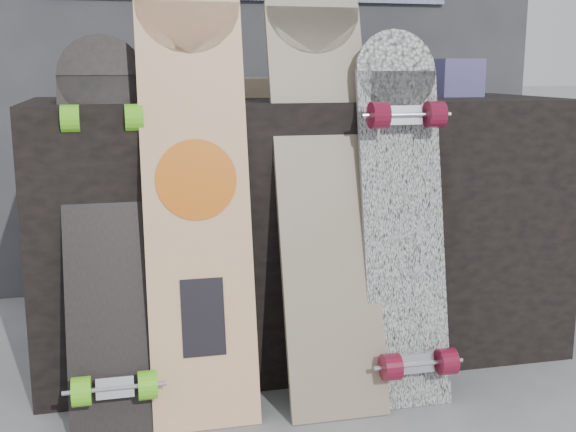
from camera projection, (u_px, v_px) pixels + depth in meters
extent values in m
plane|color=slate|center=(348.00, 417.00, 1.88)|extent=(60.00, 60.00, 0.00)
cube|color=black|center=(301.00, 227.00, 2.27)|extent=(1.60, 0.60, 0.80)
cube|color=#313135|center=(250.00, 16.00, 2.94)|extent=(2.40, 0.20, 2.20)
cube|color=navy|center=(187.00, 82.00, 2.18)|extent=(0.18, 0.12, 0.10)
cube|color=navy|center=(455.00, 78.00, 2.33)|extent=(0.14, 0.14, 0.12)
cube|color=#D1B78C|center=(258.00, 88.00, 2.28)|extent=(0.22, 0.10, 0.06)
cube|color=beige|center=(198.00, 214.00, 1.83)|extent=(0.27, 0.26, 1.06)
cylinder|color=beige|center=(187.00, 2.00, 1.84)|extent=(0.27, 0.08, 0.27)
cylinder|color=#DA610D|center=(196.00, 180.00, 1.82)|extent=(0.21, 0.05, 0.20)
cube|color=black|center=(203.00, 317.00, 1.81)|extent=(0.11, 0.05, 0.19)
cube|color=#D2B48F|center=(326.00, 209.00, 1.91)|extent=(0.26, 0.34, 1.06)
cylinder|color=#D2B48F|center=(312.00, 8.00, 1.96)|extent=(0.26, 0.09, 0.26)
cube|color=white|center=(404.00, 239.00, 1.93)|extent=(0.23, 0.20, 0.89)
cylinder|color=white|center=(396.00, 71.00, 1.93)|extent=(0.23, 0.06, 0.22)
cube|color=silver|center=(416.00, 363.00, 1.89)|extent=(0.09, 0.04, 0.06)
cylinder|color=maroon|center=(391.00, 367.00, 1.86)|extent=(0.04, 0.07, 0.07)
cylinder|color=maroon|center=(446.00, 361.00, 1.89)|extent=(0.05, 0.07, 0.07)
cube|color=silver|center=(404.00, 116.00, 1.89)|extent=(0.09, 0.04, 0.06)
cylinder|color=maroon|center=(379.00, 115.00, 1.86)|extent=(0.04, 0.07, 0.07)
cylinder|color=maroon|center=(435.00, 114.00, 1.89)|extent=(0.05, 0.07, 0.07)
cube|color=black|center=(109.00, 252.00, 1.82)|extent=(0.22, 0.30, 0.88)
cylinder|color=black|center=(101.00, 76.00, 1.87)|extent=(0.22, 0.09, 0.22)
cube|color=silver|center=(115.00, 387.00, 1.74)|extent=(0.09, 0.04, 0.06)
cylinder|color=#65D51E|center=(82.00, 391.00, 1.70)|extent=(0.04, 0.07, 0.07)
cylinder|color=#65D51E|center=(148.00, 385.00, 1.74)|extent=(0.04, 0.07, 0.07)
cube|color=silver|center=(103.00, 120.00, 1.81)|extent=(0.09, 0.04, 0.06)
cylinder|color=#65D51E|center=(70.00, 119.00, 1.77)|extent=(0.04, 0.07, 0.07)
cylinder|color=#65D51E|center=(134.00, 118.00, 1.81)|extent=(0.04, 0.07, 0.07)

